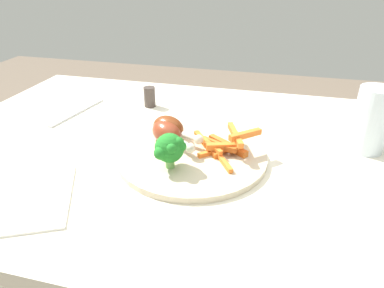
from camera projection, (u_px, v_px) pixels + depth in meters
The scene contains 10 objects.
dining_table at pixel (206, 189), 0.75m from camera, with size 1.19×0.75×0.71m.
dinner_plate at pixel (192, 156), 0.67m from camera, with size 0.29×0.29×0.01m, color beige.
broccoli_floret_front at pixel (170, 148), 0.60m from camera, with size 0.06×0.06×0.07m.
carrot_fries_pile at pixel (224, 145), 0.66m from camera, with size 0.14×0.14×0.05m.
chicken_drumstick_near at pixel (170, 129), 0.70m from camera, with size 0.12×0.08×0.05m.
chicken_drumstick_far at pixel (168, 133), 0.69m from camera, with size 0.12×0.10×0.05m.
fork at pixel (78, 112), 0.87m from camera, with size 0.19×0.01×0.01m, color silver.
water_glass at pixel (372, 120), 0.67m from camera, with size 0.07×0.07×0.13m, color silver.
napkin at pixel (26, 199), 0.55m from camera, with size 0.17×0.14×0.00m, color white.
pepper_shaker at pixel (150, 97), 0.90m from camera, with size 0.03×0.03×0.05m, color #423833.
Camera 1 is at (-0.12, 0.61, 1.05)m, focal length 32.42 mm.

